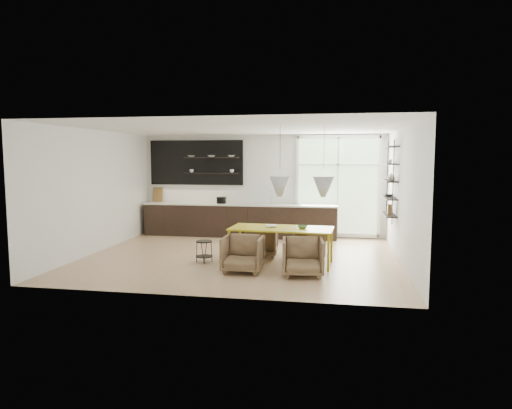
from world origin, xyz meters
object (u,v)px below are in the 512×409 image
at_px(dining_table, 281,230).
at_px(armchair_front_left, 243,254).
at_px(wire_stool, 204,249).
at_px(armchair_back_left, 262,241).
at_px(armchair_back_right, 309,243).
at_px(armchair_front_right, 303,257).

height_order(dining_table, armchair_front_left, dining_table).
bearing_deg(wire_stool, armchair_back_left, 38.00).
height_order(dining_table, armchair_back_right, dining_table).
bearing_deg(armchair_front_left, armchair_front_right, -4.65).
relative_size(armchair_front_right, wire_stool, 1.70).
bearing_deg(wire_stool, armchair_front_left, -33.46).
xyz_separation_m(dining_table, armchair_front_left, (-0.67, -0.77, -0.37)).
bearing_deg(dining_table, armchair_front_right, -55.45).
relative_size(dining_table, armchair_front_left, 2.76).
height_order(armchair_back_left, armchair_front_left, armchair_front_left).
relative_size(dining_table, armchair_back_right, 3.12).
bearing_deg(armchair_front_left, wire_stool, 145.77).
xyz_separation_m(armchair_back_right, armchair_front_left, (-1.20, -1.53, 0.04)).
bearing_deg(armchair_front_right, armchair_back_right, 83.56).
bearing_deg(dining_table, armchair_back_left, 129.27).
bearing_deg(armchair_front_right, dining_table, 115.29).
distance_m(armchair_back_right, wire_stool, 2.36).
bearing_deg(armchair_front_right, armchair_back_left, 117.56).
xyz_separation_m(armchair_front_left, wire_stool, (-0.99, 0.65, -0.06)).
bearing_deg(armchair_back_left, wire_stool, 34.67).
distance_m(dining_table, armchair_back_right, 1.01).
relative_size(armchair_back_left, armchair_back_right, 1.04).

